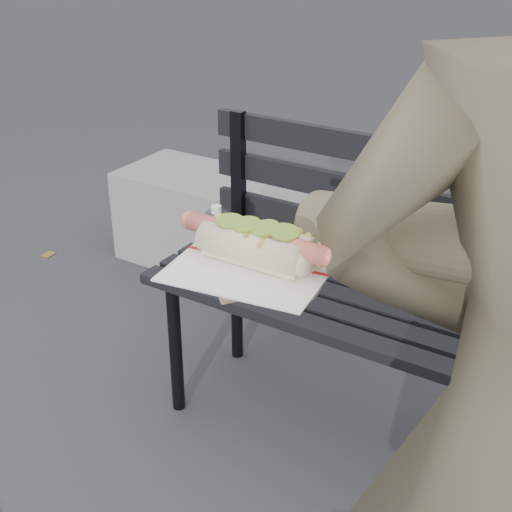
{
  "coord_description": "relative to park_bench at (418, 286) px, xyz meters",
  "views": [
    {
      "loc": [
        0.4,
        -0.62,
        1.46
      ],
      "look_at": [
        -0.02,
        0.05,
        1.06
      ],
      "focal_mm": 50.0,
      "sensor_mm": 36.0,
      "label": 1
    }
  ],
  "objects": [
    {
      "name": "park_bench",
      "position": [
        0.0,
        0.0,
        0.0
      ],
      "size": [
        1.5,
        0.44,
        0.88
      ],
      "color": "black",
      "rests_on": "ground"
    },
    {
      "name": "concrete_block",
      "position": [
        -0.94,
        0.65,
        -0.32
      ],
      "size": [
        1.2,
        0.4,
        0.4
      ],
      "primitive_type": "cube",
      "color": "slate",
      "rests_on": "ground"
    },
    {
      "name": "held_hotdog",
      "position": [
        0.28,
        -0.92,
        0.57
      ],
      "size": [
        0.61,
        0.3,
        0.2
      ],
      "color": "brown"
    }
  ]
}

